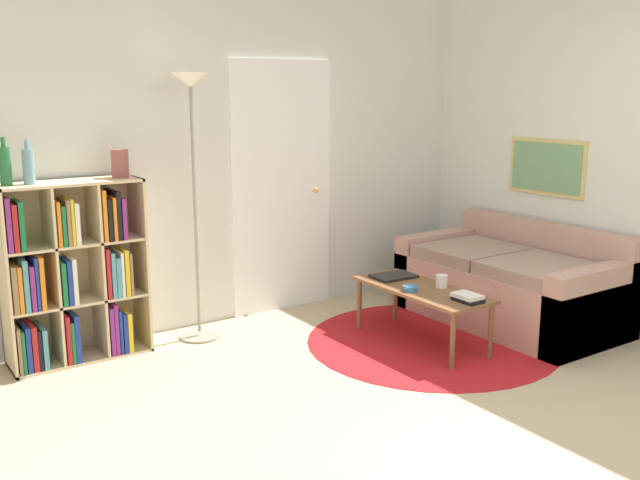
{
  "coord_description": "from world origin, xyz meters",
  "views": [
    {
      "loc": [
        -2.63,
        -2.14,
        1.79
      ],
      "look_at": [
        -0.13,
        1.51,
        0.85
      ],
      "focal_mm": 40.0,
      "sensor_mm": 36.0,
      "label": 1
    }
  ],
  "objects_px": {
    "laptop": "(394,276)",
    "cup": "(442,281)",
    "coffee_table": "(422,294)",
    "bottle_middle": "(28,166)",
    "vase_on_shelf": "(120,163)",
    "couch": "(514,285)",
    "floor_lamp": "(192,130)",
    "bowl": "(410,288)",
    "bottle_left": "(5,165)",
    "bookshelf": "(71,276)"
  },
  "relations": [
    {
      "from": "laptop",
      "to": "cup",
      "type": "height_order",
      "value": "cup"
    },
    {
      "from": "coffee_table",
      "to": "bottle_middle",
      "type": "xyz_separation_m",
      "value": [
        -2.35,
        1.06,
        0.96
      ]
    },
    {
      "from": "cup",
      "to": "vase_on_shelf",
      "type": "height_order",
      "value": "vase_on_shelf"
    },
    {
      "from": "cup",
      "to": "couch",
      "type": "bearing_deg",
      "value": 2.7
    },
    {
      "from": "floor_lamp",
      "to": "coffee_table",
      "type": "height_order",
      "value": "floor_lamp"
    },
    {
      "from": "cup",
      "to": "coffee_table",
      "type": "bearing_deg",
      "value": 150.82
    },
    {
      "from": "bottle_middle",
      "to": "bowl",
      "type": "bearing_deg",
      "value": -25.58
    },
    {
      "from": "coffee_table",
      "to": "cup",
      "type": "xyz_separation_m",
      "value": [
        0.12,
        -0.07,
        0.09
      ]
    },
    {
      "from": "bottle_left",
      "to": "vase_on_shelf",
      "type": "distance_m",
      "value": 0.72
    },
    {
      "from": "bottle_left",
      "to": "vase_on_shelf",
      "type": "bearing_deg",
      "value": 0.26
    },
    {
      "from": "bowl",
      "to": "bottle_middle",
      "type": "distance_m",
      "value": 2.63
    },
    {
      "from": "couch",
      "to": "bottle_left",
      "type": "distance_m",
      "value": 3.75
    },
    {
      "from": "floor_lamp",
      "to": "laptop",
      "type": "bearing_deg",
      "value": -27.03
    },
    {
      "from": "bookshelf",
      "to": "laptop",
      "type": "bearing_deg",
      "value": -18.99
    },
    {
      "from": "floor_lamp",
      "to": "bottle_left",
      "type": "height_order",
      "value": "floor_lamp"
    },
    {
      "from": "bottle_left",
      "to": "cup",
      "type": "bearing_deg",
      "value": -23.75
    },
    {
      "from": "bowl",
      "to": "bottle_middle",
      "type": "height_order",
      "value": "bottle_middle"
    },
    {
      "from": "couch",
      "to": "bottle_left",
      "type": "bearing_deg",
      "value": 162.11
    },
    {
      "from": "laptop",
      "to": "cup",
      "type": "bearing_deg",
      "value": -75.63
    },
    {
      "from": "bowl",
      "to": "bookshelf",
      "type": "bearing_deg",
      "value": 151.7
    },
    {
      "from": "bookshelf",
      "to": "bottle_left",
      "type": "bearing_deg",
      "value": 179.89
    },
    {
      "from": "vase_on_shelf",
      "to": "bottle_middle",
      "type": "bearing_deg",
      "value": -177.74
    },
    {
      "from": "floor_lamp",
      "to": "bottle_left",
      "type": "bearing_deg",
      "value": 176.01
    },
    {
      "from": "couch",
      "to": "bottle_left",
      "type": "xyz_separation_m",
      "value": [
        -3.43,
        1.11,
        1.05
      ]
    },
    {
      "from": "bowl",
      "to": "laptop",
      "type": "bearing_deg",
      "value": 67.7
    },
    {
      "from": "vase_on_shelf",
      "to": "bookshelf",
      "type": "bearing_deg",
      "value": -179.41
    },
    {
      "from": "coffee_table",
      "to": "bottle_left",
      "type": "xyz_separation_m",
      "value": [
        -2.48,
        1.08,
        0.97
      ]
    },
    {
      "from": "bookshelf",
      "to": "floor_lamp",
      "type": "height_order",
      "value": "floor_lamp"
    },
    {
      "from": "bookshelf",
      "to": "couch",
      "type": "bearing_deg",
      "value": -19.72
    },
    {
      "from": "coffee_table",
      "to": "bottle_middle",
      "type": "relative_size",
      "value": 3.91
    },
    {
      "from": "coffee_table",
      "to": "vase_on_shelf",
      "type": "xyz_separation_m",
      "value": [
        -1.76,
        1.08,
        0.94
      ]
    },
    {
      "from": "bottle_left",
      "to": "vase_on_shelf",
      "type": "relative_size",
      "value": 1.58
    },
    {
      "from": "laptop",
      "to": "bottle_middle",
      "type": "height_order",
      "value": "bottle_middle"
    },
    {
      "from": "bowl",
      "to": "vase_on_shelf",
      "type": "distance_m",
      "value": 2.16
    },
    {
      "from": "floor_lamp",
      "to": "laptop",
      "type": "height_order",
      "value": "floor_lamp"
    },
    {
      "from": "bookshelf",
      "to": "vase_on_shelf",
      "type": "distance_m",
      "value": 0.82
    },
    {
      "from": "laptop",
      "to": "bottle_middle",
      "type": "distance_m",
      "value": 2.64
    },
    {
      "from": "laptop",
      "to": "bottle_left",
      "type": "bearing_deg",
      "value": 163.45
    },
    {
      "from": "bookshelf",
      "to": "bowl",
      "type": "distance_m",
      "value": 2.3
    },
    {
      "from": "coffee_table",
      "to": "laptop",
      "type": "bearing_deg",
      "value": 86.65
    },
    {
      "from": "bookshelf",
      "to": "floor_lamp",
      "type": "xyz_separation_m",
      "value": [
        0.87,
        -0.08,
        0.94
      ]
    },
    {
      "from": "bowl",
      "to": "couch",
      "type": "bearing_deg",
      "value": -1.07
    },
    {
      "from": "coffee_table",
      "to": "laptop",
      "type": "height_order",
      "value": "laptop"
    },
    {
      "from": "floor_lamp",
      "to": "bottle_left",
      "type": "relative_size",
      "value": 6.38
    },
    {
      "from": "bottle_left",
      "to": "floor_lamp",
      "type": "bearing_deg",
      "value": -3.99
    },
    {
      "from": "laptop",
      "to": "vase_on_shelf",
      "type": "distance_m",
      "value": 2.13
    },
    {
      "from": "floor_lamp",
      "to": "cup",
      "type": "bearing_deg",
      "value": -37.27
    },
    {
      "from": "coffee_table",
      "to": "bottle_left",
      "type": "relative_size",
      "value": 3.6
    },
    {
      "from": "vase_on_shelf",
      "to": "coffee_table",
      "type": "bearing_deg",
      "value": -31.48
    },
    {
      "from": "couch",
      "to": "coffee_table",
      "type": "bearing_deg",
      "value": 178.2
    }
  ]
}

